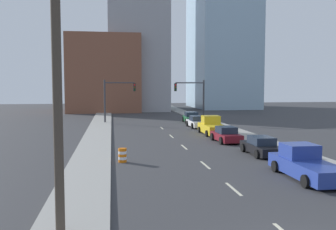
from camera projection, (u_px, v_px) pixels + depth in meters
The scene contains 20 objects.
sidewalk_left at pixel (102, 119), 56.69m from camera, with size 2.76×95.20×0.15m.
sidewalk_right at pixel (198, 118), 58.90m from camera, with size 2.76×95.20×0.15m.
lane_stripe_at_8m at pixel (233, 189), 18.71m from camera, with size 0.16×2.40×0.01m, color beige.
lane_stripe_at_14m at pixel (205, 165), 24.35m from camera, with size 0.16×2.40×0.01m, color beige.
lane_stripe_at_21m at pixel (184, 147), 31.42m from camera, with size 0.16×2.40×0.01m, color beige.
lane_stripe_at_28m at pixel (171, 136), 38.17m from camera, with size 0.16×2.40×0.01m, color beige.
lane_stripe_at_35m at pixel (162, 128), 45.51m from camera, with size 0.16×2.40×0.01m, color beige.
building_brick_left at pixel (104, 74), 76.29m from camera, with size 14.00×16.00×14.93m.
building_office_center at pixel (136, 44), 80.73m from camera, with size 12.00×20.00×28.18m.
building_glass_right at pixel (222, 42), 87.56m from camera, with size 13.00×20.00×30.86m.
traffic_signal_left at pixel (114, 95), 51.31m from camera, with size 4.37×0.35×5.96m.
traffic_signal_right at pixel (195, 95), 53.00m from camera, with size 4.37×0.35×5.96m.
utility_pole_left_near at pixel (57, 83), 12.34m from camera, with size 1.60×0.32×10.24m.
traffic_barrel at pixel (122, 155), 25.22m from camera, with size 0.56×0.56×0.95m.
pickup_truck_blue at pixel (305, 165), 20.93m from camera, with size 2.32×5.76×1.82m.
sedan_black at pixel (261, 146), 27.94m from camera, with size 2.06×4.52×1.37m.
sedan_maroon at pixel (226, 135), 34.27m from camera, with size 2.17×4.28×1.42m.
pickup_truck_yellow at pixel (212, 127), 39.83m from camera, with size 2.34×5.41×1.93m.
sedan_white at pixel (197, 122), 46.31m from camera, with size 2.17×4.68×1.43m.
sedan_green at pixel (191, 118), 52.50m from camera, with size 2.33×4.62×1.49m.
Camera 1 is at (-5.97, -9.72, 5.16)m, focal length 40.00 mm.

